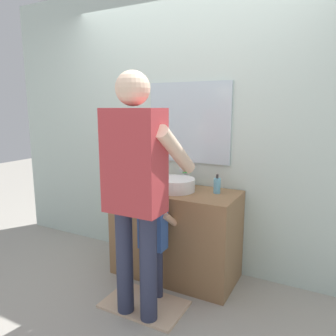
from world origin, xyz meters
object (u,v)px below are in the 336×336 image
(child_toddler, at_px, (153,232))
(adult_parent, at_px, (136,177))
(toothbrush_cup, at_px, (147,180))
(soap_bottle, at_px, (217,185))

(child_toddler, bearing_deg, adult_parent, -85.03)
(toothbrush_cup, bearing_deg, soap_bottle, 5.10)
(toothbrush_cup, height_order, soap_bottle, toothbrush_cup)
(toothbrush_cup, relative_size, child_toddler, 0.22)
(toothbrush_cup, relative_size, adult_parent, 0.12)
(adult_parent, bearing_deg, toothbrush_cup, 116.14)
(child_toddler, bearing_deg, soap_bottle, 53.32)
(toothbrush_cup, xyz_separation_m, soap_bottle, (0.67, 0.06, 0.01))
(soap_bottle, xyz_separation_m, child_toddler, (-0.36, -0.48, -0.32))
(toothbrush_cup, bearing_deg, child_toddler, -53.10)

